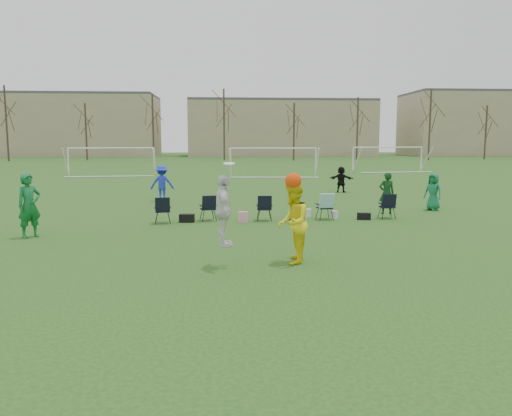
{
  "coord_description": "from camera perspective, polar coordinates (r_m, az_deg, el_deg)",
  "views": [
    {
      "loc": [
        -0.35,
        -10.53,
        2.94
      ],
      "look_at": [
        0.51,
        2.18,
        1.25
      ],
      "focal_mm": 35.0,
      "sensor_mm": 36.0,
      "label": 1
    }
  ],
  "objects": [
    {
      "name": "sideline_setup",
      "position": [
        18.91,
        4.03,
        0.22
      ],
      "size": [
        9.18,
        1.91,
        1.78
      ],
      "color": "#0F3A16",
      "rests_on": "ground"
    },
    {
      "name": "goal_right",
      "position": [
        51.22,
        14.84,
        6.18
      ],
      "size": [
        7.35,
        1.14,
        2.46
      ],
      "rotation": [
        0.0,
        0.0,
        0.14
      ],
      "color": "white",
      "rests_on": "ground"
    },
    {
      "name": "tree_line",
      "position": [
        80.4,
        -3.49,
        9.09
      ],
      "size": [
        110.28,
        3.28,
        11.4
      ],
      "color": "#382B21",
      "rests_on": "ground"
    },
    {
      "name": "fielder_black",
      "position": [
        29.66,
        9.71,
        3.24
      ],
      "size": [
        1.46,
        0.99,
        1.51
      ],
      "primitive_type": "imported",
      "rotation": [
        0.0,
        0.0,
        2.71
      ],
      "color": "black",
      "rests_on": "ground"
    },
    {
      "name": "goal_left",
      "position": [
        45.57,
        -16.18,
        6.0
      ],
      "size": [
        7.39,
        0.76,
        2.46
      ],
      "rotation": [
        0.0,
        0.0,
        0.09
      ],
      "color": "white",
      "rests_on": "ground"
    },
    {
      "name": "fielder_green_far",
      "position": [
        22.84,
        19.59,
        1.75
      ],
      "size": [
        0.88,
        0.93,
        1.6
      ],
      "primitive_type": "imported",
      "rotation": [
        0.0,
        0.0,
        -0.92
      ],
      "color": "#136B3E",
      "rests_on": "ground"
    },
    {
      "name": "building_row",
      "position": [
        106.8,
        -0.07,
        9.21
      ],
      "size": [
        126.0,
        16.0,
        13.0
      ],
      "color": "tan",
      "rests_on": "ground"
    },
    {
      "name": "fielder_green_near",
      "position": [
        16.85,
        -24.49,
        0.25
      ],
      "size": [
        0.85,
        0.85,
        1.99
      ],
      "primitive_type": "imported",
      "rotation": [
        0.0,
        0.0,
        0.8
      ],
      "color": "#126830",
      "rests_on": "ground"
    },
    {
      "name": "fielder_blue",
      "position": [
        25.3,
        -10.69,
        2.8
      ],
      "size": [
        1.2,
        0.74,
        1.79
      ],
      "primitive_type": "imported",
      "rotation": [
        0.0,
        0.0,
        3.21
      ],
      "color": "#1B32CB",
      "rests_on": "ground"
    },
    {
      "name": "ground",
      "position": [
        10.94,
        -1.92,
        -8.04
      ],
      "size": [
        260.0,
        260.0,
        0.0
      ],
      "primitive_type": "plane",
      "color": "#204A17",
      "rests_on": "ground"
    },
    {
      "name": "center_contest",
      "position": [
        11.96,
        1.79,
        -1.14
      ],
      "size": [
        2.4,
        1.37,
        2.47
      ],
      "color": "white",
      "rests_on": "ground"
    },
    {
      "name": "goal_mid",
      "position": [
        42.76,
        1.98,
        6.2
      ],
      "size": [
        7.4,
        0.63,
        2.46
      ],
      "rotation": [
        0.0,
        0.0,
        -0.07
      ],
      "color": "white",
      "rests_on": "ground"
    }
  ]
}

